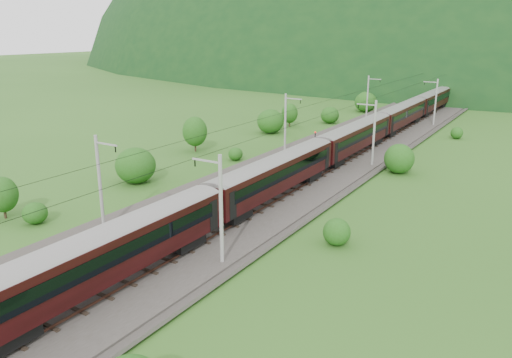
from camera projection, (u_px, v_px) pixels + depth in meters
The scene contains 14 objects.
ground at pixel (159, 246), 39.46m from camera, with size 600.00×600.00×0.00m, color #2B551A.
railbed at pixel (231, 208), 47.54m from camera, with size 14.00×220.00×0.30m, color #38332D.
track_left at pixel (210, 201), 48.69m from camera, with size 2.40×220.00×0.27m.
track_right at pixel (252, 210), 46.26m from camera, with size 2.40×220.00×0.27m.
catenary_left at pixel (286, 122), 67.27m from camera, with size 2.54×192.28×8.00m.
catenary_right at pixel (373, 131), 61.06m from camera, with size 2.54×192.28×8.00m.
overhead_wires at pixel (229, 136), 45.54m from camera, with size 4.83×198.00×0.03m.
mountain_ridge at pixel (327, 54), 344.05m from camera, with size 336.00×280.00×132.00m, color black.
train at pixel (354, 133), 65.92m from camera, with size 2.82×155.36×4.90m.
hazard_post_near at pixel (395, 117), 91.75m from camera, with size 0.15×0.15×1.37m, color red.
hazard_post_far at pixel (383, 127), 82.21m from camera, with size 0.15×0.15×1.39m, color red.
signal at pixel (315, 137), 72.45m from camera, with size 0.22×0.22×1.99m.
vegetation_left at pixel (140, 164), 54.85m from camera, with size 12.00×141.79×6.50m.
vegetation_right at pixel (341, 217), 41.81m from camera, with size 6.48×95.85×3.18m.
Camera 1 is at (25.74, -26.67, 16.47)m, focal length 35.00 mm.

